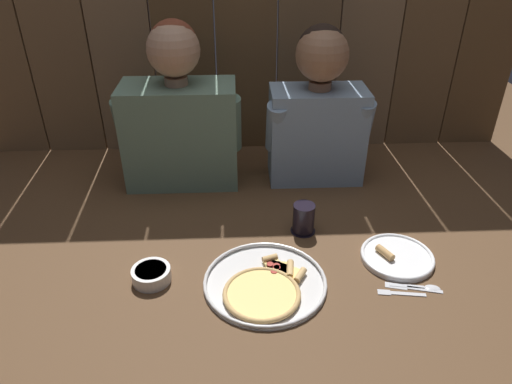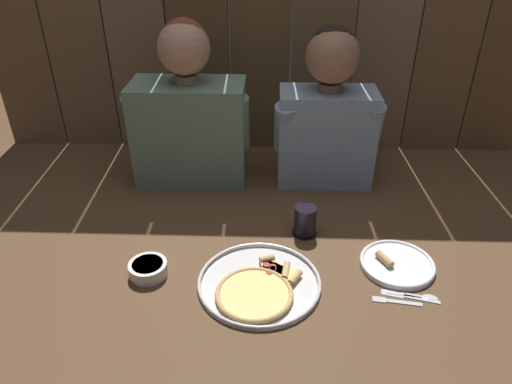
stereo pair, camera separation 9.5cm
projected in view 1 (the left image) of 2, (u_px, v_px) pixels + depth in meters
ground_plane at (255, 261)px, 1.40m from camera, size 3.20×3.20×0.00m
pizza_tray at (265, 285)px, 1.30m from camera, size 0.35×0.35×0.03m
dinner_plate at (397, 256)px, 1.40m from camera, size 0.22×0.22×0.03m
drinking_glass at (304, 219)px, 1.50m from camera, size 0.08×0.08×0.10m
dipping_bowl at (151, 274)px, 1.31m from camera, size 0.11×0.11×0.04m
table_fork at (399, 293)px, 1.28m from camera, size 0.13×0.03×0.01m
table_knife at (413, 288)px, 1.30m from camera, size 0.15×0.05×0.01m
table_spoon at (424, 287)px, 1.30m from camera, size 0.14×0.04×0.01m
diner_left at (179, 115)px, 1.68m from camera, size 0.44×0.21×0.59m
diner_right at (318, 110)px, 1.70m from camera, size 0.38×0.21×0.57m
wooden_backdrop_wall at (246, 4)px, 1.77m from camera, size 2.19×0.03×1.18m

